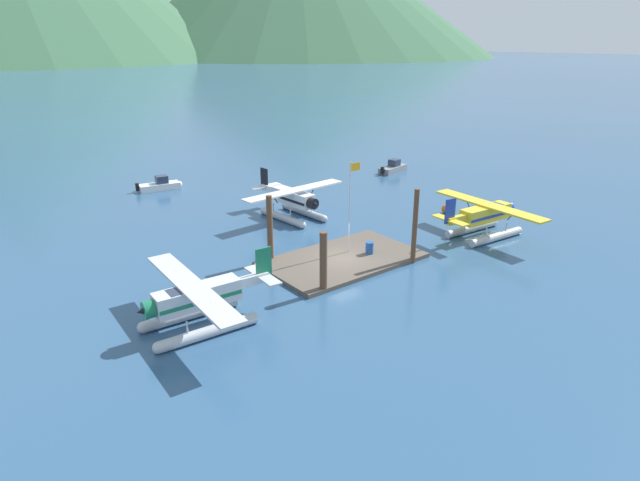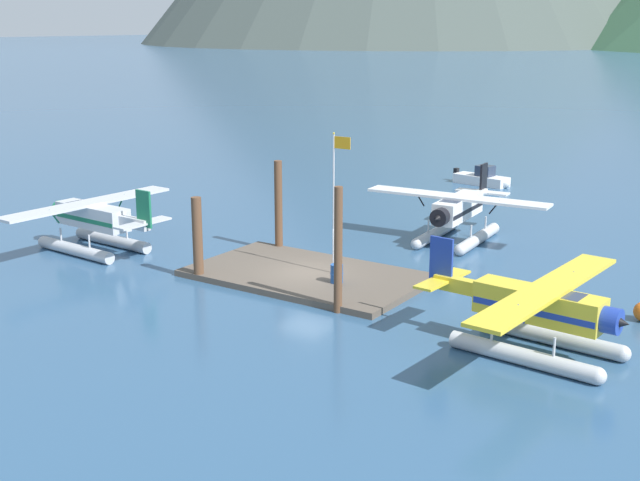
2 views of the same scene
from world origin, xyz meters
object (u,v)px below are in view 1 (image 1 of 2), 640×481
at_px(seaplane_yellow_stbd_aft, 485,218).
at_px(seaplane_silver_port_aft, 198,302).
at_px(flagpole, 351,197).
at_px(seaplane_white_bow_right, 293,201).
at_px(boat_white_open_north, 161,185).
at_px(fuel_drum, 370,248).
at_px(boat_grey_open_east, 393,168).
at_px(mooring_buoy, 446,209).

bearing_deg(seaplane_yellow_stbd_aft, seaplane_silver_port_aft, 178.42).
xyz_separation_m(flagpole, seaplane_white_bow_right, (1.82, 9.85, -2.90)).
height_order(seaplane_white_bow_right, seaplane_silver_port_aft, same).
bearing_deg(seaplane_yellow_stbd_aft, boat_white_open_north, 116.46).
distance_m(fuel_drum, seaplane_yellow_stbd_aft, 10.76).
distance_m(seaplane_yellow_stbd_aft, boat_white_open_north, 33.67).
bearing_deg(boat_grey_open_east, fuel_drum, -139.00).
distance_m(fuel_drum, mooring_buoy, 13.36).
bearing_deg(boat_white_open_north, seaplane_white_bow_right, -71.69).
bearing_deg(seaplane_yellow_stbd_aft, seaplane_white_bow_right, 125.13).
xyz_separation_m(mooring_buoy, seaplane_silver_port_aft, (-27.42, -5.24, 1.16)).
xyz_separation_m(seaplane_white_bow_right, seaplane_yellow_stbd_aft, (9.49, -13.49, 0.00)).
distance_m(seaplane_white_bow_right, seaplane_yellow_stbd_aft, 16.49).
relative_size(seaplane_yellow_stbd_aft, seaplane_silver_port_aft, 1.00).
bearing_deg(mooring_buoy, flagpole, -170.56).
distance_m(flagpole, seaplane_yellow_stbd_aft, 12.23).
bearing_deg(flagpole, boat_white_open_north, 97.93).
distance_m(mooring_buoy, boat_grey_open_east, 16.80).
xyz_separation_m(fuel_drum, seaplane_silver_port_aft, (-14.52, -1.75, 0.84)).
bearing_deg(boat_grey_open_east, seaplane_white_bow_right, -160.28).
relative_size(seaplane_yellow_stbd_aft, boat_white_open_north, 2.15).
bearing_deg(seaplane_silver_port_aft, seaplane_yellow_stbd_aft, -1.58).
bearing_deg(flagpole, fuel_drum, -54.59).
bearing_deg(flagpole, seaplane_silver_port_aft, -167.81).
bearing_deg(seaplane_yellow_stbd_aft, fuel_drum, 166.89).
bearing_deg(boat_white_open_north, seaplane_silver_port_aft, -108.72).
height_order(flagpole, seaplane_yellow_stbd_aft, flagpole).
height_order(flagpole, boat_grey_open_east, flagpole).
bearing_deg(boat_white_open_north, boat_grey_open_east, -20.37).
bearing_deg(seaplane_silver_port_aft, boat_grey_open_east, 29.37).
relative_size(flagpole, fuel_drum, 7.72).
xyz_separation_m(mooring_buoy, seaplane_white_bow_right, (-11.93, 7.56, 1.16)).
relative_size(boat_white_open_north, boat_grey_open_east, 1.01).
distance_m(flagpole, fuel_drum, 4.02).
bearing_deg(seaplane_white_bow_right, fuel_drum, -94.97).
height_order(seaplane_white_bow_right, seaplane_yellow_stbd_aft, same).
distance_m(seaplane_yellow_stbd_aft, boat_grey_open_east, 23.20).
relative_size(seaplane_silver_port_aft, boat_white_open_north, 2.15).
xyz_separation_m(seaplane_white_bow_right, seaplane_silver_port_aft, (-15.49, -12.80, 0.00)).
relative_size(flagpole, boat_white_open_north, 1.40).
bearing_deg(seaplane_silver_port_aft, mooring_buoy, 10.82).
relative_size(flagpole, boat_grey_open_east, 1.41).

